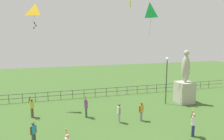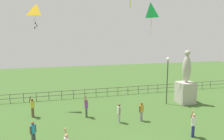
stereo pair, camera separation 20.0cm
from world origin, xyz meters
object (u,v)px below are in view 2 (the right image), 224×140
person_2 (33,131)px  kite_3 (37,11)px  statue_monument (186,86)px  person_7 (193,123)px  person_5 (141,110)px  kite_2 (150,11)px  lamppost (168,71)px  person_1 (119,112)px  person_0 (86,106)px  person_4 (32,106)px

person_2 → kite_3: kite_3 is taller
statue_monument → person_7: 7.96m
statue_monument → person_5: bearing=-152.5°
statue_monument → kite_2: size_ratio=1.60×
kite_2 → kite_3: kite_2 is taller
person_7 → kite_2: (0.48, 8.39, 8.43)m
lamppost → person_1: bearing=-151.5°
person_2 → kite_2: (11.01, 6.58, 8.54)m
statue_monument → person_1: (-8.18, -3.15, -0.89)m
lamppost → kite_3: (-12.41, 3.28, 5.80)m
kite_2 → kite_3: size_ratio=1.49×
person_7 → person_1: bearing=138.6°
lamppost → statue_monument: bearing=-4.3°
kite_2 → lamppost: bearing=-44.0°
statue_monument → kite_2: kite_2 is taller
person_0 → kite_3: 10.33m
statue_monument → person_2: bearing=-160.9°
statue_monument → lamppost: 2.68m
person_4 → kite_3: kite_3 is taller
person_5 → person_4: bearing=159.6°
statue_monument → kite_2: bearing=156.3°
person_0 → kite_3: kite_3 is taller
statue_monument → lamppost: size_ratio=1.14×
person_0 → person_1: bearing=-38.2°
person_1 → person_2: person_1 is taller
person_7 → kite_2: kite_2 is taller
kite_2 → kite_3: 11.14m
person_7 → kite_3: bearing=135.6°
person_2 → person_1: bearing=16.6°
person_1 → person_5: (1.85, -0.14, 0.00)m
person_2 → kite_3: 11.93m
person_2 → person_7: person_7 is taller
person_0 → kite_2: size_ratio=0.56×
statue_monument → person_4: (-15.02, -0.05, -0.82)m
person_1 → kite_2: bearing=45.2°
person_2 → person_7: size_ratio=0.78×
statue_monument → person_7: size_ratio=2.80×
person_1 → person_4: (-6.84, 3.10, 0.07)m
person_0 → person_1: size_ratio=1.23×
person_2 → person_5: person_5 is taller
statue_monument → person_1: size_ratio=3.53×
person_7 → lamppost: bearing=74.8°
person_7 → person_4: bearing=148.4°
person_2 → person_7: (10.53, -1.81, 0.11)m
person_0 → person_7: person_7 is taller
statue_monument → person_0: (-10.56, -1.28, -0.82)m
statue_monument → person_5: size_ratio=3.53×
person_0 → person_5: size_ratio=1.23×
person_7 → kite_3: kite_3 is taller
person_2 → person_7: bearing=-9.7°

